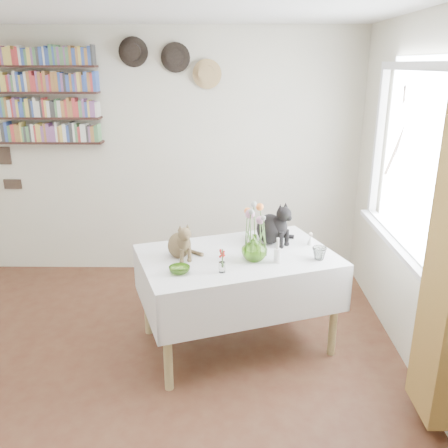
{
  "coord_description": "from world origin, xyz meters",
  "views": [
    {
      "loc": [
        0.67,
        -2.57,
        2.15
      ],
      "look_at": [
        0.63,
        0.66,
        1.05
      ],
      "focal_mm": 38.0,
      "sensor_mm": 36.0,
      "label": 1
    }
  ],
  "objects_px": {
    "bookshelf_unit": "(48,96)",
    "flower_vase": "(254,248)",
    "dining_table": "(237,277)",
    "tabby_cat": "(179,239)",
    "black_cat": "(270,221)"
  },
  "relations": [
    {
      "from": "black_cat",
      "to": "flower_vase",
      "type": "distance_m",
      "value": 0.41
    },
    {
      "from": "tabby_cat",
      "to": "black_cat",
      "type": "relative_size",
      "value": 0.8
    },
    {
      "from": "flower_vase",
      "to": "bookshelf_unit",
      "type": "height_order",
      "value": "bookshelf_unit"
    },
    {
      "from": "dining_table",
      "to": "bookshelf_unit",
      "type": "height_order",
      "value": "bookshelf_unit"
    },
    {
      "from": "tabby_cat",
      "to": "flower_vase",
      "type": "relative_size",
      "value": 1.45
    },
    {
      "from": "tabby_cat",
      "to": "black_cat",
      "type": "bearing_deg",
      "value": -4.55
    },
    {
      "from": "black_cat",
      "to": "bookshelf_unit",
      "type": "distance_m",
      "value": 2.54
    },
    {
      "from": "dining_table",
      "to": "bookshelf_unit",
      "type": "bearing_deg",
      "value": 142.65
    },
    {
      "from": "dining_table",
      "to": "tabby_cat",
      "type": "height_order",
      "value": "tabby_cat"
    },
    {
      "from": "black_cat",
      "to": "flower_vase",
      "type": "bearing_deg",
      "value": -158.74
    },
    {
      "from": "black_cat",
      "to": "bookshelf_unit",
      "type": "relative_size",
      "value": 0.36
    },
    {
      "from": "bookshelf_unit",
      "to": "flower_vase",
      "type": "bearing_deg",
      "value": -37.6
    },
    {
      "from": "dining_table",
      "to": "black_cat",
      "type": "xyz_separation_m",
      "value": [
        0.27,
        0.27,
        0.37
      ]
    },
    {
      "from": "dining_table",
      "to": "flower_vase",
      "type": "xyz_separation_m",
      "value": [
        0.12,
        -0.11,
        0.29
      ]
    },
    {
      "from": "dining_table",
      "to": "tabby_cat",
      "type": "relative_size",
      "value": 5.84
    }
  ]
}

